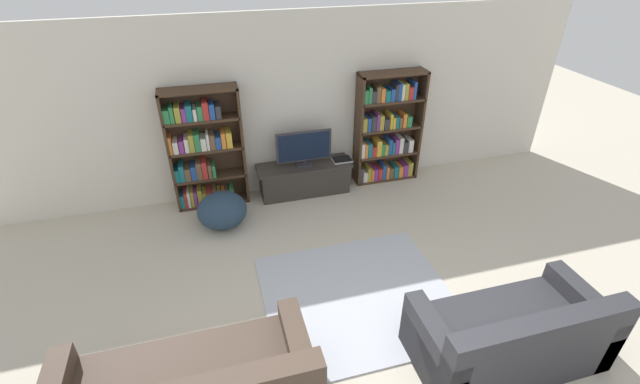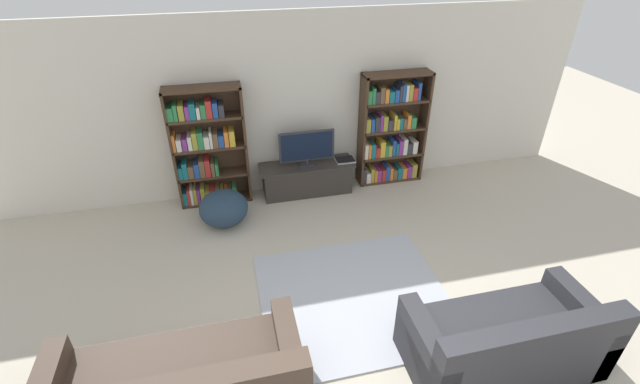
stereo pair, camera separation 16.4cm
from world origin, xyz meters
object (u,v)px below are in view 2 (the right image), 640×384
at_px(bookshelf_left, 206,149).
at_px(television, 307,147).
at_px(beanbag_ottoman, 224,208).
at_px(couch_right_sofa, 505,342).
at_px(bookshelf_right, 390,132).
at_px(tv_stand, 307,178).
at_px(laptop, 345,160).

relative_size(bookshelf_left, television, 2.13).
height_order(bookshelf_left, television, bookshelf_left).
bearing_deg(beanbag_ottoman, couch_right_sofa, -50.43).
distance_m(bookshelf_right, couch_right_sofa, 3.57).
height_order(bookshelf_right, tv_stand, bookshelf_right).
xyz_separation_m(bookshelf_left, bookshelf_right, (2.75, -0.00, -0.02)).
height_order(laptop, beanbag_ottoman, laptop).
bearing_deg(bookshelf_right, couch_right_sofa, -93.68).
height_order(laptop, couch_right_sofa, couch_right_sofa).
distance_m(bookshelf_left, couch_right_sofa, 4.36).
height_order(bookshelf_left, tv_stand, bookshelf_left).
height_order(bookshelf_right, laptop, bookshelf_right).
bearing_deg(laptop, television, 179.81).
distance_m(bookshelf_right, beanbag_ottoman, 2.75).
bearing_deg(couch_right_sofa, laptop, 98.73).
relative_size(tv_stand, laptop, 4.89).
bearing_deg(tv_stand, bookshelf_right, 4.44).
xyz_separation_m(bookshelf_right, tv_stand, (-1.33, -0.10, -0.58)).
relative_size(television, laptop, 2.84).
height_order(bookshelf_left, laptop, bookshelf_left).
relative_size(television, beanbag_ottoman, 1.24).
relative_size(bookshelf_left, laptop, 6.03).
bearing_deg(television, beanbag_ottoman, -158.00).
xyz_separation_m(bookshelf_right, television, (-1.33, -0.12, -0.06)).
bearing_deg(couch_right_sofa, television, 108.07).
relative_size(laptop, couch_right_sofa, 0.17).
relative_size(bookshelf_right, couch_right_sofa, 1.00).
bearing_deg(bookshelf_left, beanbag_ottoman, -77.87).
distance_m(bookshelf_left, television, 1.42).
bearing_deg(bookshelf_left, television, -5.09).
xyz_separation_m(television, couch_right_sofa, (1.11, -3.40, -0.47)).
relative_size(bookshelf_right, laptop, 6.03).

